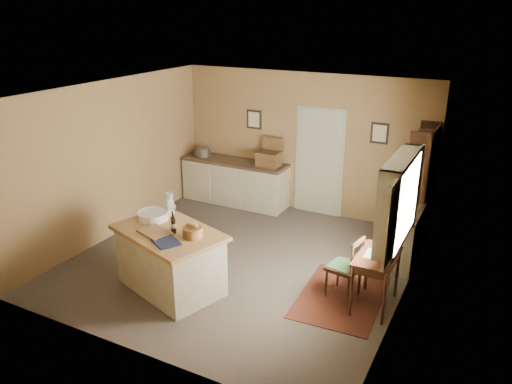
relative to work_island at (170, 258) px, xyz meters
The scene contains 16 objects.
ground 1.34m from the work_island, 66.24° to the left, with size 5.00×5.00×0.00m, color brown.
wall_back 3.78m from the work_island, 82.12° to the left, with size 5.00×0.10×2.70m, color olive.
wall_front 1.69m from the work_island, 69.57° to the right, with size 5.00×0.10×2.70m, color olive.
wall_left 2.46m from the work_island, 150.13° to the left, with size 0.10×5.00×2.70m, color olive.
wall_right 3.33m from the work_island, 20.88° to the left, with size 0.10×5.00×2.70m, color olive.
ceiling 2.55m from the work_island, 66.24° to the left, with size 5.00×5.00×0.00m, color silver.
door 3.76m from the work_island, 76.71° to the left, with size 0.97×0.06×2.11m, color #AFB69C.
framed_prints 3.89m from the work_island, 79.00° to the left, with size 2.82×0.02×0.38m.
window 3.26m from the work_island, 17.91° to the left, with size 0.25×1.99×1.12m.
work_island is the anchor object (origin of this frame).
sideboard 3.45m from the work_island, 104.03° to the left, with size 2.22×0.63×1.18m.
rug 2.47m from the work_island, 21.30° to the left, with size 1.10×1.60×0.01m, color #46190F.
writing_desk 2.85m from the work_island, 18.02° to the left, with size 0.50×0.82×0.82m.
desk_chair 2.44m from the work_island, 22.46° to the left, with size 0.42×0.42×0.89m, color black, non-canonical shape.
right_cabinet 3.57m from the work_island, 40.81° to the left, with size 0.61×1.10×0.99m.
shelving_unit 4.28m from the work_island, 47.75° to the left, with size 0.35×0.92×2.03m.
Camera 1 is at (3.46, -6.17, 3.82)m, focal length 35.00 mm.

